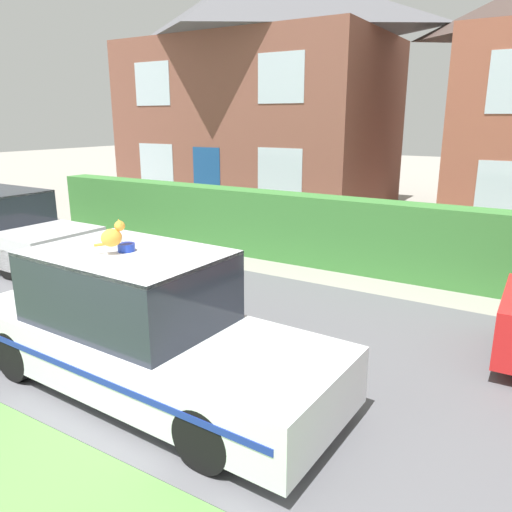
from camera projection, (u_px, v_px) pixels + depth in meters
ground_plane at (16, 501)px, 3.97m from camera, size 80.00×80.00×0.00m
road_strip at (249, 341)px, 6.83m from camera, size 28.00×5.40×0.01m
garden_hedge at (339, 233)px, 9.99m from camera, size 15.58×0.61×1.43m
police_car at (141, 327)px, 5.50m from camera, size 4.57×1.77×1.64m
cat at (113, 236)px, 5.17m from camera, size 0.29×0.27×0.28m
house_left at (260, 88)px, 16.61m from camera, size 8.72×5.64×7.70m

